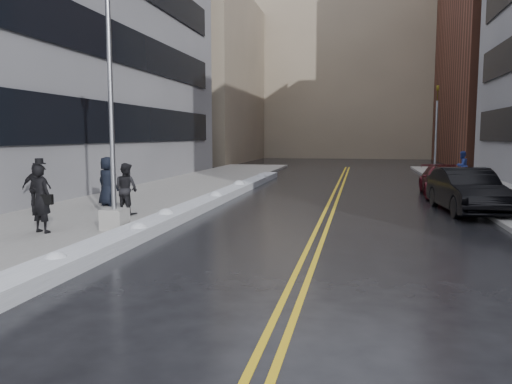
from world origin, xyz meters
The scene contains 17 objects.
ground centered at (0.00, 0.00, 0.00)m, with size 160.00×160.00×0.00m, color black.
sidewalk_west centered at (-5.75, 10.00, 0.07)m, with size 5.50×50.00×0.15m, color gray.
lane_line_left centered at (2.35, 10.00, 0.00)m, with size 0.12×50.00×0.01m, color gold.
lane_line_right centered at (2.65, 10.00, 0.00)m, with size 0.12×50.00×0.01m, color gold.
snow_ridge centered at (-2.45, 8.00, 0.17)m, with size 0.90×30.00×0.34m, color silver.
building_west_far centered at (-15.50, 44.00, 9.00)m, with size 14.00×22.00×18.00m, color gray.
building_far centered at (2.00, 60.00, 11.00)m, with size 36.00×16.00×22.00m, color gray.
lamppost centered at (-3.30, 2.00, 2.53)m, with size 0.65×0.65×7.62m.
fire_hydrant centered at (9.00, 10.00, 0.55)m, with size 0.26×0.26×0.73m.
traffic_signal centered at (8.50, 24.00, 3.40)m, with size 0.16×0.20×6.00m.
pedestrian_fedora centered at (-5.07, 1.16, 1.11)m, with size 0.70×0.46×1.92m, color black.
pedestrian_b centered at (-4.23, 4.66, 1.04)m, with size 0.86×0.67×1.77m, color black.
pedestrian_c centered at (-5.93, 6.50, 1.10)m, with size 0.93×0.60×1.90m, color black.
pedestrian_d centered at (-7.62, 4.55, 1.01)m, with size 1.01×0.42×1.72m, color black.
pedestrian_east centered at (9.72, 21.33, 1.03)m, with size 0.86×0.67×1.77m, color navy.
car_black centered at (7.50, 8.49, 0.83)m, with size 1.76×5.03×1.66m, color black.
car_maroon centered at (7.50, 13.76, 0.71)m, with size 1.99×4.91×1.42m, color #460B12.
Camera 1 is at (3.61, -11.08, 2.85)m, focal length 35.00 mm.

